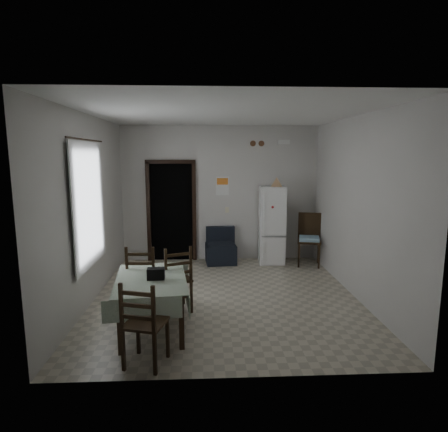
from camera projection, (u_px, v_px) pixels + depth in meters
name	position (u px, v px, depth m)	size (l,w,h in m)	color
ground	(225.00, 297.00, 6.09)	(4.50, 4.50, 0.00)	#A79F89
ceiling	(226.00, 113.00, 5.62)	(4.20, 4.50, 0.02)	white
wall_back	(220.00, 194.00, 8.08)	(4.20, 0.02, 2.90)	silver
wall_front	(238.00, 241.00, 3.64)	(4.20, 0.02, 2.90)	silver
wall_left	(90.00, 210.00, 5.76)	(0.02, 4.50, 2.90)	silver
wall_right	(357.00, 208.00, 5.96)	(0.02, 4.50, 2.90)	silver
doorway	(172.00, 211.00, 8.29)	(1.06, 0.52, 2.22)	black
window_recess	(82.00, 205.00, 5.54)	(0.10, 1.20, 1.60)	silver
curtain	(89.00, 205.00, 5.55)	(0.02, 1.45, 1.85)	white
curtain_rod	(86.00, 140.00, 5.39)	(0.02, 0.02, 1.60)	black
calendar	(222.00, 186.00, 8.04)	(0.28, 0.02, 0.40)	white
calendar_image	(222.00, 181.00, 8.02)	(0.24, 0.01, 0.14)	orange
light_switch	(227.00, 210.00, 8.13)	(0.08, 0.02, 0.12)	beige
vent_left	(253.00, 143.00, 7.92)	(0.12, 0.12, 0.03)	brown
vent_right	(261.00, 143.00, 7.93)	(0.12, 0.12, 0.03)	brown
emergency_light	(284.00, 142.00, 7.92)	(0.25, 0.07, 0.09)	white
fridge	(272.00, 225.00, 7.91)	(0.53, 0.53, 1.64)	white
tan_cone	(277.00, 182.00, 7.69)	(0.24, 0.24, 0.19)	tan
navy_seat	(221.00, 246.00, 7.93)	(0.62, 0.60, 0.75)	black
corner_chair	(309.00, 240.00, 7.74)	(0.47, 0.47, 1.08)	black
dining_table	(152.00, 304.00, 4.90)	(0.89, 1.35, 0.70)	#99A991
black_bag	(156.00, 274.00, 4.80)	(0.22, 0.13, 0.14)	black
dining_chair_far_left	(144.00, 278.00, 5.46)	(0.44, 0.44, 1.02)	black
dining_chair_far_right	(175.00, 278.00, 5.48)	(0.43, 0.43, 1.00)	black
dining_chair_near_head	(145.00, 322.00, 4.06)	(0.42, 0.42, 0.98)	black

